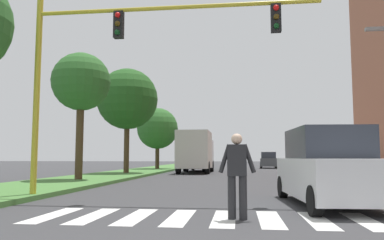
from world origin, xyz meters
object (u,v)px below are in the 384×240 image
object	(u,v)px
tree_far	(127,99)
tree_distant	(158,129)
sedan_midblock	(198,162)
sedan_distant	(269,161)
pedestrian_performer	(237,172)
truck_box_delivery	(196,151)
traffic_light_gantry	(116,50)
tree_mid	(81,83)
suv_crossing	(329,168)

from	to	relation	value
tree_far	tree_distant	size ratio (longest dim) A/B	1.29
tree_distant	sedan_midblock	size ratio (longest dim) A/B	1.31
sedan_distant	tree_far	bearing A→B (deg)	-122.28
tree_far	pedestrian_performer	bearing A→B (deg)	-66.85
truck_box_delivery	tree_distant	bearing A→B (deg)	128.76
tree_distant	traffic_light_gantry	distance (m)	24.01
tree_distant	traffic_light_gantry	bearing A→B (deg)	-80.80
sedan_midblock	truck_box_delivery	xyz separation A→B (m)	(0.26, -3.98, 0.87)
tree_mid	truck_box_delivery	size ratio (longest dim) A/B	1.00
pedestrian_performer	truck_box_delivery	bearing A→B (deg)	98.54
tree_mid	sedan_distant	bearing A→B (deg)	66.24
tree_far	sedan_distant	distance (m)	20.66
suv_crossing	sedan_midblock	distance (m)	23.68
sedan_midblock	sedan_distant	distance (m)	11.44
traffic_light_gantry	sedan_distant	xyz separation A→B (m)	(6.73, 31.82, -3.54)
suv_crossing	sedan_distant	world-z (taller)	suv_crossing
sedan_distant	tree_mid	bearing A→B (deg)	-113.76
traffic_light_gantry	pedestrian_performer	xyz separation A→B (m)	(3.50, -2.92, -3.41)
sedan_midblock	traffic_light_gantry	bearing A→B (deg)	-90.04
pedestrian_performer	suv_crossing	xyz separation A→B (m)	(2.33, 2.53, -0.00)
pedestrian_performer	sedan_midblock	xyz separation A→B (m)	(-3.49, 25.49, -0.17)
traffic_light_gantry	sedan_distant	size ratio (longest dim) A/B	1.80
tree_distant	sedan_midblock	bearing A→B (deg)	-16.36
pedestrian_performer	sedan_midblock	size ratio (longest dim) A/B	0.40
tree_distant	truck_box_delivery	distance (m)	6.90
tree_mid	pedestrian_performer	size ratio (longest dim) A/B	3.66
tree_mid	tree_far	distance (m)	7.61
tree_mid	suv_crossing	distance (m)	13.08
tree_mid	pedestrian_performer	bearing A→B (deg)	-52.82
tree_mid	traffic_light_gantry	xyz separation A→B (m)	(4.13, -7.14, -0.51)
sedan_midblock	truck_box_delivery	distance (m)	4.08
sedan_midblock	tree_mid	bearing A→B (deg)	-105.04
tree_distant	sedan_distant	size ratio (longest dim) A/B	1.19
tree_mid	tree_distant	distance (m)	16.59
traffic_light_gantry	suv_crossing	world-z (taller)	traffic_light_gantry
traffic_light_gantry	sedan_distant	world-z (taller)	traffic_light_gantry
tree_distant	sedan_distant	bearing A→B (deg)	37.55
traffic_light_gantry	pedestrian_performer	world-z (taller)	traffic_light_gantry
traffic_light_gantry	truck_box_delivery	xyz separation A→B (m)	(0.27, 18.58, -2.71)
traffic_light_gantry	suv_crossing	distance (m)	6.76
tree_distant	truck_box_delivery	world-z (taller)	tree_distant
sedan_midblock	tree_far	bearing A→B (deg)	-117.48
sedan_midblock	suv_crossing	bearing A→B (deg)	-75.79
suv_crossing	truck_box_delivery	world-z (taller)	truck_box_delivery
suv_crossing	sedan_distant	xyz separation A→B (m)	(0.91, 32.21, -0.13)
tree_far	sedan_midblock	bearing A→B (deg)	62.52
tree_mid	traffic_light_gantry	size ratio (longest dim) A/B	0.74
tree_mid	sedan_distant	world-z (taller)	tree_mid
pedestrian_performer	sedan_distant	world-z (taller)	sedan_distant
tree_distant	sedan_midblock	world-z (taller)	tree_distant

